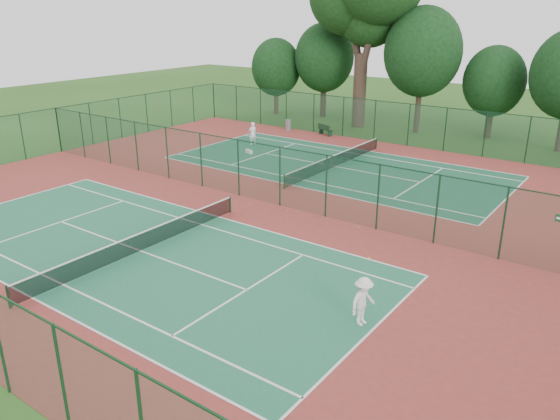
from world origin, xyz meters
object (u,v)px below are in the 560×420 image
object	(u,v)px
player_far	(253,133)
trash_bin	(288,125)
bench	(325,130)
kit_bag	(249,152)
player_near	(363,301)

from	to	relation	value
player_far	trash_bin	world-z (taller)	player_far
bench	kit_bag	world-z (taller)	bench
trash_bin	kit_bag	size ratio (longest dim) A/B	1.40
kit_bag	player_near	bearing A→B (deg)	-20.86
player_far	kit_bag	bearing A→B (deg)	56.96
player_far	kit_bag	size ratio (longest dim) A/B	2.57
player_far	bench	bearing A→B (deg)	179.71
kit_bag	bench	bearing A→B (deg)	101.96
player_far	trash_bin	bearing A→B (deg)	-148.40
bench	kit_bag	distance (m)	9.19
bench	trash_bin	bearing A→B (deg)	-155.67
bench	kit_bag	xyz separation A→B (m)	(-1.42, -9.07, -0.37)
player_far	bench	size ratio (longest dim) A/B	1.13
player_near	bench	distance (m)	31.27
player_far	trash_bin	distance (m)	6.39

